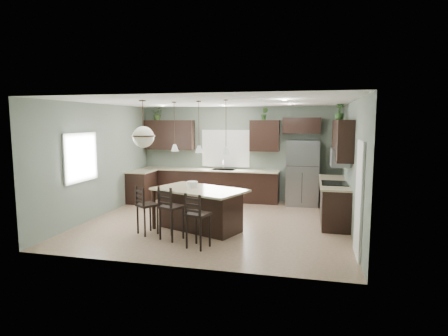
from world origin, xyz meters
TOP-DOWN VIEW (x-y plane):
  - ground at (0.00, 0.00)m, footprint 6.00×6.00m
  - pantry_door at (2.98, -1.55)m, footprint 0.04×0.82m
  - window_back at (-0.40, 2.73)m, footprint 1.35×0.02m
  - window_left at (-2.98, -0.80)m, footprint 0.02×1.10m
  - left_return_cabs at (-2.70, 1.70)m, footprint 0.60×0.90m
  - left_return_countertop at (-2.68, 1.70)m, footprint 0.66×0.96m
  - back_lower_cabs at (-0.85, 2.45)m, footprint 4.20×0.60m
  - back_countertop at (-0.85, 2.43)m, footprint 4.20×0.66m
  - sink_inset at (-0.40, 2.43)m, footprint 0.70×0.45m
  - faucet at (-0.40, 2.40)m, footprint 0.02×0.02m
  - back_upper_left at (-2.15, 2.58)m, footprint 1.55×0.34m
  - back_upper_right at (0.80, 2.58)m, footprint 0.85×0.34m
  - fridge_header at (1.85, 2.58)m, footprint 1.05×0.34m
  - right_lower_cabs at (2.70, 0.87)m, footprint 0.60×2.35m
  - right_countertop at (2.68, 0.87)m, footprint 0.66×2.35m
  - cooktop at (2.68, 0.60)m, footprint 0.58×0.75m
  - wall_oven_front at (2.40, 0.60)m, footprint 0.01×0.72m
  - right_upper_cabs at (2.83, 0.87)m, footprint 0.34×2.35m
  - microwave at (2.78, 0.60)m, footprint 0.40×0.75m
  - refrigerator at (1.91, 2.41)m, footprint 0.90×0.74m
  - kitchen_island at (-0.19, -0.70)m, footprint 2.23×1.76m
  - serving_dish at (-0.37, -0.62)m, footprint 0.24×0.24m
  - bar_stool_left at (-1.18, -1.20)m, footprint 0.53×0.53m
  - bar_stool_center at (-0.55, -1.42)m, footprint 0.53×0.53m
  - bar_stool_right at (0.12, -1.78)m, footprint 0.49×0.49m
  - pendant_left at (-0.83, -0.43)m, footprint 0.17×0.17m
  - pendant_center at (-0.19, -0.70)m, footprint 0.17×0.17m
  - pendant_right at (0.46, -0.96)m, footprint 0.17×0.17m
  - chandelier at (-1.21, -1.23)m, footprint 0.48×0.48m
  - plant_back_left at (-2.51, 2.55)m, footprint 0.36×0.31m
  - plant_back_right at (0.79, 2.55)m, footprint 0.21×0.17m
  - plant_right_wall at (2.80, 1.68)m, footprint 0.28×0.28m
  - room_shell at (0.00, 0.00)m, footprint 6.00×6.00m

SIDE VIEW (x-z plane):
  - ground at x=0.00m, z-range 0.00..0.00m
  - left_return_cabs at x=-2.70m, z-range 0.00..0.90m
  - back_lower_cabs at x=-0.85m, z-range 0.00..0.90m
  - right_lower_cabs at x=2.70m, z-range 0.00..0.90m
  - wall_oven_front at x=2.40m, z-range 0.15..0.75m
  - kitchen_island at x=-0.19m, z-range 0.00..0.92m
  - bar_stool_left at x=-1.18m, z-range 0.00..1.03m
  - bar_stool_right at x=0.12m, z-range 0.00..1.06m
  - bar_stool_center at x=-0.55m, z-range 0.00..1.10m
  - left_return_countertop at x=-2.68m, z-range 0.90..0.94m
  - back_countertop at x=-0.85m, z-range 0.90..0.94m
  - right_countertop at x=2.68m, z-range 0.90..0.94m
  - refrigerator at x=1.91m, z-range 0.00..1.85m
  - sink_inset at x=-0.40m, z-range 0.93..0.94m
  - cooktop at x=2.68m, z-range 0.93..0.95m
  - serving_dish at x=-0.37m, z-range 0.92..1.06m
  - pantry_door at x=2.98m, z-range 0.00..2.04m
  - faucet at x=-0.40m, z-range 0.94..1.22m
  - window_back at x=-0.40m, z-range 1.05..2.05m
  - window_left at x=-2.98m, z-range 1.05..2.05m
  - microwave at x=2.78m, z-range 1.35..1.75m
  - room_shell at x=0.00m, z-range -1.30..4.70m
  - back_upper_left at x=-2.15m, z-range 1.50..2.40m
  - back_upper_right at x=0.80m, z-range 1.50..2.40m
  - right_upper_cabs at x=2.83m, z-range 1.50..2.40m
  - fridge_header at x=1.85m, z-range 2.02..2.48m
  - pendant_left at x=-0.83m, z-range 1.70..2.80m
  - pendant_center at x=-0.19m, z-range 1.70..2.80m
  - pendant_right at x=0.46m, z-range 1.70..2.80m
  - chandelier at x=-1.21m, z-range 1.83..2.80m
  - plant_back_right at x=0.79m, z-range 2.40..2.76m
  - plant_back_left at x=-2.51m, z-range 2.40..2.80m
  - plant_right_wall at x=2.80m, z-range 2.40..2.82m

